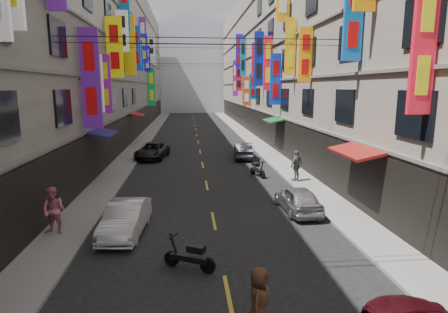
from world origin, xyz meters
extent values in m
cube|color=slate|center=(-6.00, 42.00, 0.06)|extent=(2.00, 90.00, 0.12)
cube|color=slate|center=(6.00, 42.00, 0.06)|extent=(2.00, 90.00, 0.12)
cube|color=gray|center=(-12.00, 42.00, 9.50)|extent=(10.00, 90.00, 19.00)
cube|color=black|center=(-6.95, 42.00, 1.50)|extent=(0.12, 85.50, 3.00)
cube|color=#66635E|center=(-6.94, 42.00, 3.20)|extent=(0.16, 90.00, 0.14)
cube|color=#66635E|center=(-6.94, 42.00, 6.40)|extent=(0.16, 90.00, 0.14)
cube|color=#66635E|center=(-6.94, 42.00, 9.60)|extent=(0.16, 90.00, 0.14)
cube|color=#66635E|center=(-6.94, 42.00, 12.80)|extent=(0.16, 90.00, 0.14)
cube|color=gray|center=(12.00, 42.00, 9.50)|extent=(10.00, 90.00, 19.00)
cube|color=black|center=(6.95, 42.00, 1.50)|extent=(0.12, 85.50, 3.00)
cube|color=#66635E|center=(6.94, 42.00, 3.20)|extent=(0.16, 90.00, 0.14)
cube|color=#66635E|center=(6.94, 42.00, 6.40)|extent=(0.16, 90.00, 0.14)
cube|color=#66635E|center=(6.94, 42.00, 9.60)|extent=(0.16, 90.00, 0.14)
cube|color=#66635E|center=(6.94, 42.00, 12.80)|extent=(0.16, 90.00, 0.14)
cube|color=#B5BBC9|center=(0.00, 92.00, 11.00)|extent=(18.00, 8.00, 22.00)
cube|color=red|center=(6.52, 14.17, 7.11)|extent=(0.77, 0.18, 4.47)
cylinder|color=black|center=(6.57, 14.17, 7.11)|extent=(0.87, 0.08, 0.08)
cube|color=#0F5AB5|center=(6.47, 19.52, 8.99)|extent=(0.87, 0.18, 4.10)
cylinder|color=black|center=(6.52, 19.52, 8.99)|extent=(0.97, 0.08, 0.08)
cube|color=#511781|center=(-6.37, 24.18, 6.21)|extent=(1.06, 0.18, 5.49)
cylinder|color=black|center=(-6.42, 24.18, 6.21)|extent=(1.16, 0.08, 0.08)
cube|color=white|center=(-6.51, 26.07, 5.96)|extent=(0.78, 0.18, 3.46)
cylinder|color=black|center=(-6.56, 26.07, 5.96)|extent=(0.88, 0.08, 0.08)
cube|color=orange|center=(6.48, 26.45, 7.79)|extent=(0.84, 0.18, 3.41)
cylinder|color=black|center=(6.53, 26.45, 7.79)|extent=(0.94, 0.08, 0.08)
cube|color=#801779|center=(-6.48, 28.23, 5.97)|extent=(0.84, 0.18, 3.85)
cylinder|color=black|center=(-6.53, 28.23, 5.97)|extent=(0.94, 0.08, 0.08)
cube|color=#FAA90D|center=(6.53, 30.24, 8.71)|extent=(0.75, 0.18, 4.04)
cylinder|color=black|center=(6.58, 30.24, 8.71)|extent=(0.85, 0.08, 0.08)
cube|color=yellow|center=(-6.32, 31.56, 8.64)|extent=(1.16, 0.18, 4.34)
cylinder|color=black|center=(-6.37, 31.56, 8.64)|extent=(1.26, 0.08, 0.08)
cube|color=#1137C8|center=(6.44, 34.36, 6.42)|extent=(0.92, 0.18, 4.29)
cylinder|color=black|center=(6.49, 34.36, 6.42)|extent=(1.02, 0.08, 0.08)
cube|color=white|center=(-6.40, 35.82, 10.39)|extent=(1.00, 0.18, 3.32)
cylinder|color=black|center=(-6.45, 35.82, 10.39)|extent=(1.10, 0.08, 0.08)
cube|color=#0C5694|center=(-6.45, 37.79, 12.64)|extent=(0.89, 0.18, 3.97)
cylinder|color=black|center=(-6.50, 37.79, 12.64)|extent=(0.99, 0.08, 0.08)
cube|color=red|center=(6.51, 37.96, 7.96)|extent=(0.77, 0.18, 4.99)
cylinder|color=black|center=(6.56, 37.96, 7.96)|extent=(0.87, 0.08, 0.08)
cube|color=#E6A50C|center=(-6.37, 39.52, 9.63)|extent=(1.06, 0.18, 5.46)
cylinder|color=black|center=(-6.42, 39.52, 9.63)|extent=(1.16, 0.08, 0.08)
cube|color=#0D1CA0|center=(6.40, 41.88, 8.64)|extent=(1.00, 0.18, 5.50)
cylinder|color=black|center=(6.45, 41.88, 8.64)|extent=(1.10, 0.08, 0.08)
cube|color=#1039C3|center=(-6.41, 44.13, 9.87)|extent=(0.97, 0.18, 4.43)
cylinder|color=black|center=(-6.46, 44.13, 9.87)|extent=(1.07, 0.08, 0.08)
cube|color=red|center=(6.49, 44.43, 8.79)|extent=(0.83, 0.18, 3.52)
cylinder|color=black|center=(6.54, 44.43, 8.79)|extent=(0.93, 0.08, 0.08)
cube|color=#0D5EA2|center=(6.51, 46.15, 5.84)|extent=(0.78, 0.18, 2.92)
cylinder|color=black|center=(6.56, 46.15, 5.84)|extent=(0.88, 0.08, 0.08)
cube|color=#1040BC|center=(-6.52, 47.85, 9.38)|extent=(0.76, 0.18, 3.43)
cylinder|color=black|center=(-6.57, 47.85, 9.38)|extent=(0.86, 0.08, 0.08)
cube|color=#2011C7|center=(-6.34, 50.35, 10.43)|extent=(1.11, 0.18, 3.46)
cylinder|color=black|center=(-6.39, 50.35, 10.43)|extent=(1.21, 0.08, 0.08)
cube|color=#C83D0B|center=(6.43, 50.05, 5.26)|extent=(0.95, 0.18, 3.69)
cylinder|color=black|center=(6.48, 50.05, 5.26)|extent=(1.05, 0.08, 0.08)
cube|color=#601B95|center=(-6.45, 51.55, 11.84)|extent=(0.89, 0.18, 4.89)
cylinder|color=black|center=(-6.50, 51.55, 11.84)|extent=(0.99, 0.08, 0.08)
cube|color=#0C6098|center=(6.53, 54.26, 9.79)|extent=(0.74, 0.18, 4.93)
cylinder|color=black|center=(6.58, 54.26, 9.79)|extent=(0.84, 0.08, 0.08)
cube|color=#0E10A6|center=(-6.50, 56.44, 9.63)|extent=(0.81, 0.18, 3.45)
cylinder|color=black|center=(-6.55, 56.44, 9.63)|extent=(0.91, 0.08, 0.08)
cube|color=#2311C9|center=(6.37, 56.34, 10.68)|extent=(1.07, 0.18, 4.75)
cylinder|color=black|center=(6.42, 56.34, 10.68)|extent=(1.17, 0.08, 0.08)
cube|color=red|center=(6.44, 57.68, 7.03)|extent=(0.91, 0.18, 3.60)
cylinder|color=black|center=(6.49, 57.68, 7.03)|extent=(1.01, 0.08, 0.08)
cube|color=#0B823B|center=(-6.37, 59.89, 5.83)|extent=(1.06, 0.18, 5.59)
cylinder|color=black|center=(-6.42, 59.89, 5.83)|extent=(1.16, 0.08, 0.08)
cube|color=silver|center=(-6.40, 62.34, 11.87)|extent=(1.01, 0.18, 2.98)
cylinder|color=black|center=(-6.45, 62.34, 11.87)|extent=(1.11, 0.08, 0.08)
cube|color=#7A198E|center=(6.50, 62.14, 7.15)|extent=(0.80, 0.18, 5.53)
cylinder|color=black|center=(6.55, 62.14, 7.15)|extent=(0.90, 0.08, 0.08)
cube|color=maroon|center=(6.30, 18.00, 3.00)|extent=(1.39, 3.20, 0.41)
cube|color=navy|center=(-6.30, 26.00, 3.00)|extent=(1.39, 3.20, 0.41)
cube|color=#144E21|center=(6.30, 34.00, 3.00)|extent=(1.39, 3.20, 0.41)
cube|color=maroon|center=(-6.30, 42.00, 3.00)|extent=(1.39, 3.20, 0.41)
cylinder|color=black|center=(0.00, 22.00, 8.20)|extent=(14.00, 0.04, 0.04)
cylinder|color=black|center=(0.00, 36.00, 9.40)|extent=(14.00, 0.04, 0.04)
cylinder|color=black|center=(0.00, 50.00, 8.60)|extent=(14.00, 0.04, 0.04)
cube|color=gold|center=(0.00, 12.00, 0.01)|extent=(0.12, 2.20, 0.01)
cube|color=gold|center=(0.00, 18.00, 0.01)|extent=(0.12, 2.20, 0.01)
cube|color=gold|center=(0.00, 24.00, 0.01)|extent=(0.12, 2.20, 0.01)
cube|color=gold|center=(0.00, 30.00, 0.01)|extent=(0.12, 2.20, 0.01)
cube|color=gold|center=(0.00, 36.00, 0.01)|extent=(0.12, 2.20, 0.01)
cube|color=gold|center=(0.00, 42.00, 0.01)|extent=(0.12, 2.20, 0.01)
cube|color=gold|center=(0.00, 48.00, 0.01)|extent=(0.12, 2.20, 0.01)
cube|color=gold|center=(0.00, 54.00, 0.01)|extent=(0.12, 2.20, 0.01)
cube|color=gold|center=(0.00, 60.00, 0.01)|extent=(0.12, 2.20, 0.01)
cube|color=gold|center=(0.00, 66.00, 0.01)|extent=(0.12, 2.20, 0.01)
cube|color=gold|center=(0.00, 72.00, 0.01)|extent=(0.12, 2.20, 0.01)
cube|color=gold|center=(0.00, 78.00, 0.01)|extent=(0.12, 2.20, 0.01)
cylinder|color=black|center=(-1.65, 13.93, 0.25)|extent=(0.50, 0.34, 0.50)
cylinder|color=black|center=(-0.50, 13.33, 0.25)|extent=(0.50, 0.34, 0.50)
cube|color=black|center=(-1.08, 13.63, 0.40)|extent=(1.29, 0.87, 0.18)
cube|color=black|center=(-0.86, 13.51, 0.75)|extent=(0.64, 0.54, 0.22)
cylinder|color=black|center=(-1.56, 13.88, 0.70)|extent=(0.35, 0.23, 0.88)
cylinder|color=black|center=(-1.56, 13.88, 1.05)|extent=(0.28, 0.47, 0.06)
cylinder|color=black|center=(3.64, 25.38, 0.25)|extent=(0.27, 0.51, 0.50)
cylinder|color=black|center=(3.24, 26.62, 0.25)|extent=(0.27, 0.51, 0.50)
cube|color=black|center=(3.44, 26.00, 0.40)|extent=(0.69, 1.33, 0.18)
cube|color=black|center=(3.36, 26.24, 0.75)|extent=(0.47, 0.62, 0.22)
cylinder|color=black|center=(3.61, 25.48, 0.70)|extent=(0.19, 0.36, 0.88)
cylinder|color=black|center=(3.61, 25.48, 1.05)|extent=(0.49, 0.21, 0.06)
imported|color=silver|center=(-3.57, 16.84, 0.64)|extent=(1.69, 4.01, 1.29)
imported|color=black|center=(-4.00, 33.02, 0.64)|extent=(2.83, 4.88, 1.28)
imported|color=#ACADB1|center=(4.00, 18.83, 0.62)|extent=(1.62, 3.70, 1.24)
imported|color=#2A2931|center=(3.40, 32.30, 0.66)|extent=(1.77, 4.13, 1.32)
imported|color=#CD6C80|center=(-6.29, 16.87, 1.05)|extent=(1.03, 0.82, 1.86)
imported|color=#5A5A5D|center=(5.48, 24.16, 1.07)|extent=(1.27, 1.20, 1.91)
imported|color=#4A2B1D|center=(0.54, 10.33, 0.82)|extent=(0.82, 0.95, 1.65)
camera|label=1|loc=(-1.04, 2.44, 5.75)|focal=30.00mm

